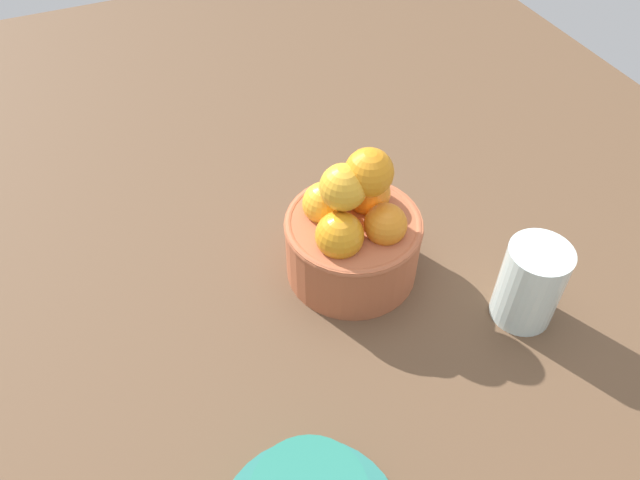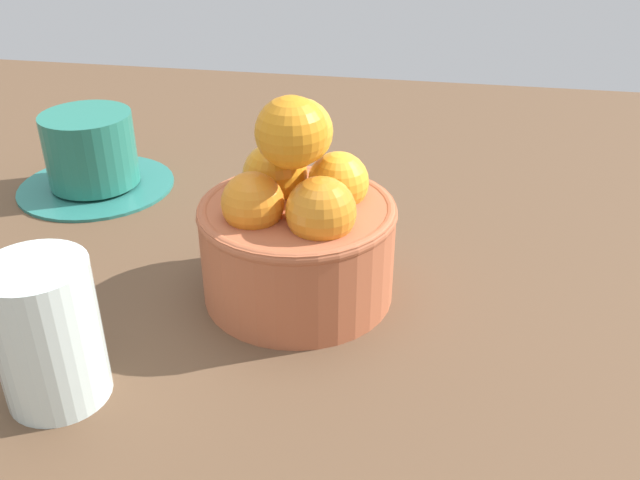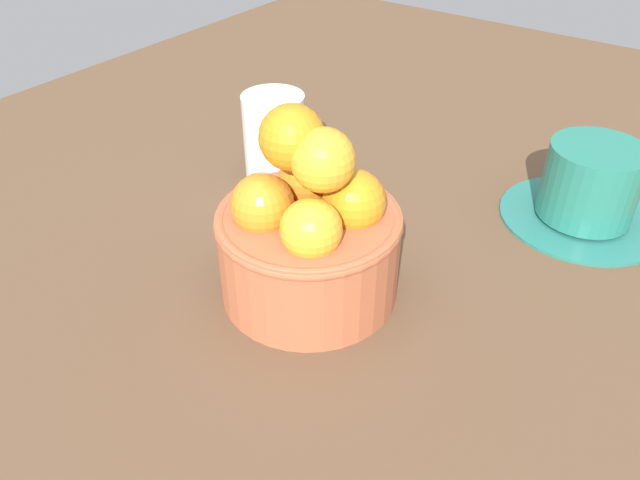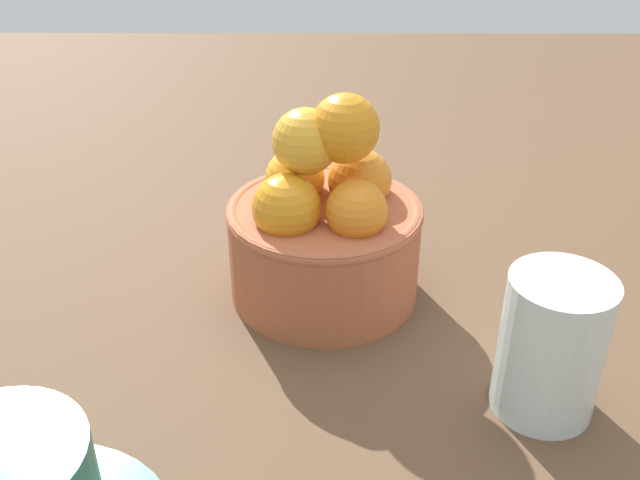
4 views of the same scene
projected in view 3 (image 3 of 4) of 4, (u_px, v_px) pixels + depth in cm
name	position (u px, v px, depth cm)	size (l,w,h in cm)	color
ground_plane	(310.00, 307.00, 52.28)	(152.67, 112.03, 3.71)	brown
terracotta_bowl	(309.00, 234.00, 47.87)	(14.29, 14.29, 15.77)	#AD5938
coffee_cup	(589.00, 189.00, 57.65)	(15.06, 15.06, 7.56)	#276F65
water_glass	(275.00, 139.00, 62.87)	(6.22, 6.22, 9.24)	silver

